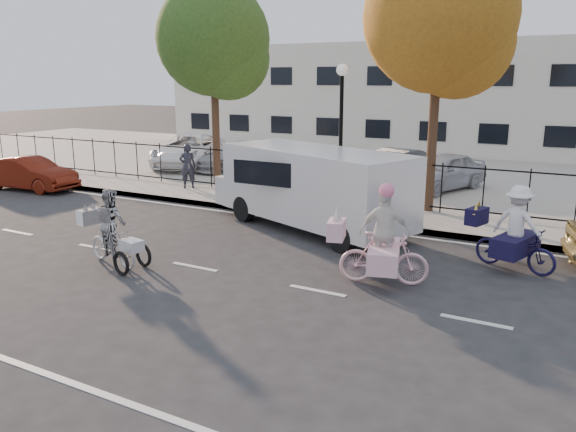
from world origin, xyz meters
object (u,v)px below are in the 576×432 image
Objects in this scene: lot_car_b at (189,150)px; lot_car_d at (442,171)px; red_sedan at (30,174)px; lot_car_a at (236,156)px; pedestrian at (188,166)px; unicorn_bike at (382,247)px; bull_bike at (515,236)px; lamppost at (341,110)px; zebra_trike at (112,236)px; white_van at (311,185)px; lot_car_c at (393,166)px.

lot_car_d is (11.52, -0.18, -0.05)m from lot_car_b.
red_sedan is 8.28m from lot_car_a.
lot_car_a is at bearing -116.35° from pedestrian.
unicorn_bike is 0.40× the size of lot_car_b.
red_sedan is at bearing -102.93° from lot_car_a.
bull_bike is 12.13m from pedestrian.
red_sedan is 0.95× the size of lot_car_d.
bull_bike is at bearing -98.27° from red_sedan.
lot_car_a is (-6.82, 4.30, -2.36)m from lamppost.
zebra_trike is 0.54× the size of red_sedan.
lot_car_b is (2.08, 6.78, 0.26)m from red_sedan.
lot_car_d is (-1.21, 9.79, 0.06)m from unicorn_bike.
lot_car_a is at bearing 29.50° from unicorn_bike.
lot_car_a is at bearing 156.94° from white_van.
lamppost is 3.27m from white_van.
zebra_trike reaches higher than lot_car_d.
lot_car_c is (0.24, 4.51, -2.33)m from lamppost.
lot_car_d is (2.24, 3.98, -2.29)m from lamppost.
bull_bike is 0.52× the size of lot_car_d.
white_van is at bearing -55.82° from lot_car_b.
red_sedan is 0.96× the size of lot_car_c.
lot_car_a is 0.80× the size of lot_car_b.
bull_bike is 0.30× the size of white_van.
bull_bike reaches higher than lot_car_d.
unicorn_bike reaches higher than lot_car_c.
lot_car_d is (1.99, -0.53, 0.03)m from lot_car_c.
unicorn_bike is at bearing -53.44° from lot_car_c.
bull_bike is at bearing -51.88° from zebra_trike.
zebra_trike is 5.90m from unicorn_bike.
lot_car_b is (-2.46, -0.14, 0.12)m from lot_car_a.
lot_car_a is 7.07m from lot_car_c.
bull_bike is at bearing -60.81° from unicorn_bike.
white_van reaches higher than zebra_trike.
white_van is 1.72× the size of lot_car_d.
white_van is 9.95m from lot_car_a.
lot_car_d is (9.06, -0.32, 0.07)m from lot_car_a.
lot_car_b is 9.53m from lot_car_c.
zebra_trike is 10.38m from red_sedan.
lamppost is 2.67× the size of pedestrian.
red_sedan is at bearing 61.91° from unicorn_bike.
pedestrian is at bearing 90.18° from bull_bike.
lamppost reaches higher than bull_bike.
unicorn_bike is (3.45, -5.81, -2.35)m from lamppost.
lot_car_b is at bearing 42.94° from zebra_trike.
white_van is 6.74m from pedestrian.
lot_car_a is at bearing -17.07° from lot_car_b.
unicorn_bike is 3.13m from bull_bike.
lamppost reaches higher than lot_car_a.
bull_bike is 0.50× the size of lot_car_a.
pedestrian is (-6.24, 2.53, -0.26)m from white_van.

